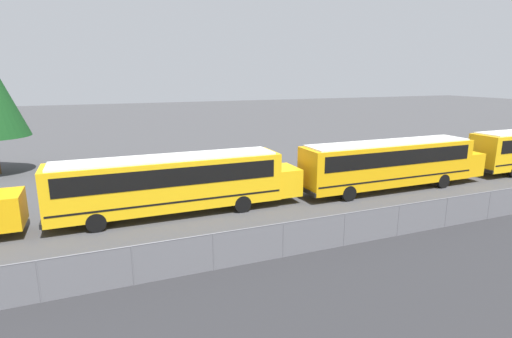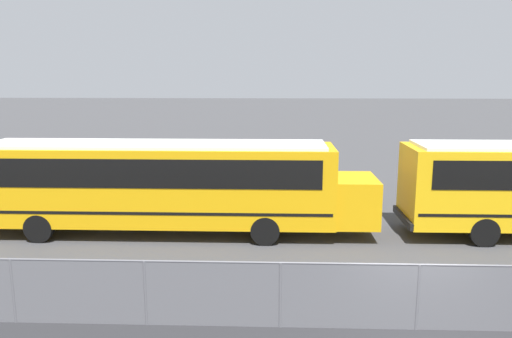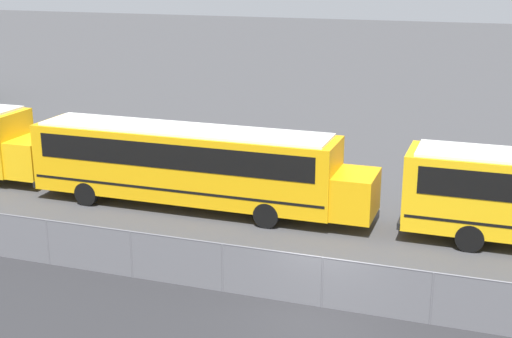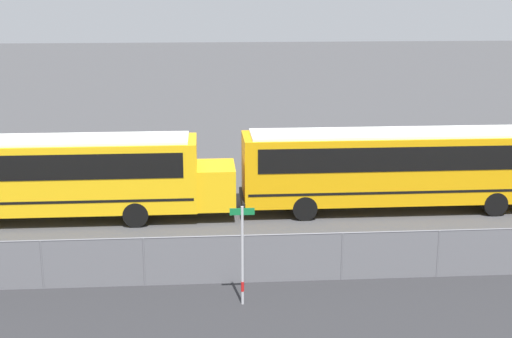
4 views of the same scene
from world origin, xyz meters
name	(u,v)px [view 2 (image 2 of 4)]	position (x,y,z in m)	size (l,w,h in m)	color
ground_plane	(415,329)	(0.00, 0.00, 0.00)	(200.00, 200.00, 0.00)	#424244
fence	(418,296)	(0.00, 0.00, 0.80)	(128.26, 0.07, 1.57)	#9EA0A5
school_bus_3	(166,180)	(-7.03, 6.58, 1.94)	(13.99, 2.48, 3.28)	#EDA80F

